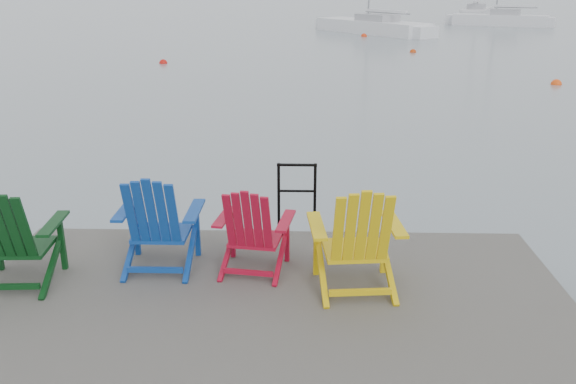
{
  "coord_description": "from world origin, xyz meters",
  "views": [
    {
      "loc": [
        0.34,
        -4.51,
        3.5
      ],
      "look_at": [
        0.13,
        2.98,
        0.85
      ],
      "focal_mm": 38.0,
      "sensor_mm": 36.0,
      "label": 1
    }
  ],
  "objects_px": {
    "buoy_a": "(556,85)",
    "buoy_d": "(364,36)",
    "chair_blue": "(158,221)",
    "sailboat_far": "(500,21)",
    "sailboat_near": "(373,28)",
    "chair_green": "(13,236)",
    "buoy_b": "(163,63)",
    "sailboat_mid": "(476,13)",
    "buoy_c": "(413,52)",
    "chair_yellow": "(357,237)",
    "chair_red": "(253,229)",
    "handrail": "(297,192)"
  },
  "relations": [
    {
      "from": "chair_red",
      "to": "buoy_b",
      "type": "bearing_deg",
      "value": 113.8
    },
    {
      "from": "sailboat_mid",
      "to": "buoy_a",
      "type": "distance_m",
      "value": 38.03
    },
    {
      "from": "chair_yellow",
      "to": "sailboat_mid",
      "type": "bearing_deg",
      "value": 68.63
    },
    {
      "from": "sailboat_near",
      "to": "sailboat_mid",
      "type": "height_order",
      "value": "sailboat_near"
    },
    {
      "from": "chair_green",
      "to": "sailboat_mid",
      "type": "xyz_separation_m",
      "value": [
        18.52,
        53.15,
        -0.7
      ]
    },
    {
      "from": "sailboat_mid",
      "to": "buoy_b",
      "type": "distance_m",
      "value": 38.98
    },
    {
      "from": "handrail",
      "to": "chair_yellow",
      "type": "distance_m",
      "value": 1.57
    },
    {
      "from": "chair_green",
      "to": "sailboat_far",
      "type": "bearing_deg",
      "value": 64.16
    },
    {
      "from": "handrail",
      "to": "sailboat_far",
      "type": "relative_size",
      "value": 0.09
    },
    {
      "from": "chair_red",
      "to": "chair_blue",
      "type": "bearing_deg",
      "value": -173.57
    },
    {
      "from": "chair_blue",
      "to": "sailboat_mid",
      "type": "relative_size",
      "value": 0.1
    },
    {
      "from": "chair_green",
      "to": "handrail",
      "type": "bearing_deg",
      "value": 23.44
    },
    {
      "from": "buoy_a",
      "to": "buoy_d",
      "type": "xyz_separation_m",
      "value": [
        -5.04,
        17.89,
        0.0
      ]
    },
    {
      "from": "sailboat_near",
      "to": "chair_red",
      "type": "bearing_deg",
      "value": -134.72
    },
    {
      "from": "chair_green",
      "to": "sailboat_far",
      "type": "xyz_separation_m",
      "value": [
        17.72,
        43.09,
        -0.7
      ]
    },
    {
      "from": "chair_blue",
      "to": "buoy_c",
      "type": "xyz_separation_m",
      "value": [
        6.82,
        24.79,
        -1.06
      ]
    },
    {
      "from": "chair_blue",
      "to": "buoy_a",
      "type": "relative_size",
      "value": 3.0
    },
    {
      "from": "sailboat_far",
      "to": "buoy_a",
      "type": "xyz_separation_m",
      "value": [
        -6.15,
        -27.32,
        -0.36
      ]
    },
    {
      "from": "buoy_b",
      "to": "buoy_d",
      "type": "distance_m",
      "value": 16.13
    },
    {
      "from": "sailboat_mid",
      "to": "buoy_c",
      "type": "bearing_deg",
      "value": -90.01
    },
    {
      "from": "sailboat_mid",
      "to": "buoy_c",
      "type": "xyz_separation_m",
      "value": [
        -10.33,
        -27.96,
        -0.36
      ]
    },
    {
      "from": "chair_yellow",
      "to": "buoy_b",
      "type": "height_order",
      "value": "chair_yellow"
    },
    {
      "from": "chair_blue",
      "to": "sailboat_near",
      "type": "distance_m",
      "value": 36.26
    },
    {
      "from": "chair_blue",
      "to": "sailboat_far",
      "type": "relative_size",
      "value": 0.11
    },
    {
      "from": "chair_red",
      "to": "handrail",
      "type": "bearing_deg",
      "value": 75.63
    },
    {
      "from": "sailboat_near",
      "to": "sailboat_far",
      "type": "relative_size",
      "value": 1.26
    },
    {
      "from": "sailboat_mid",
      "to": "sailboat_near",
      "type": "bearing_deg",
      "value": -103.17
    },
    {
      "from": "sailboat_near",
      "to": "sailboat_mid",
      "type": "relative_size",
      "value": 1.09
    },
    {
      "from": "chair_green",
      "to": "chair_red",
      "type": "height_order",
      "value": "chair_green"
    },
    {
      "from": "handrail",
      "to": "chair_green",
      "type": "relative_size",
      "value": 0.82
    },
    {
      "from": "chair_red",
      "to": "buoy_a",
      "type": "xyz_separation_m",
      "value": [
        9.19,
        15.4,
        -1.0
      ]
    },
    {
      "from": "sailboat_mid",
      "to": "buoy_d",
      "type": "distance_m",
      "value": 22.89
    },
    {
      "from": "chair_red",
      "to": "sailboat_far",
      "type": "bearing_deg",
      "value": 78.75
    },
    {
      "from": "chair_yellow",
      "to": "sailboat_near",
      "type": "relative_size",
      "value": 0.09
    },
    {
      "from": "sailboat_mid",
      "to": "sailboat_far",
      "type": "height_order",
      "value": "sailboat_mid"
    },
    {
      "from": "buoy_d",
      "to": "buoy_c",
      "type": "bearing_deg",
      "value": -78.93
    },
    {
      "from": "handrail",
      "to": "sailboat_far",
      "type": "bearing_deg",
      "value": 70.32
    },
    {
      "from": "buoy_a",
      "to": "buoy_d",
      "type": "bearing_deg",
      "value": 105.72
    },
    {
      "from": "chair_blue",
      "to": "buoy_b",
      "type": "distance_m",
      "value": 20.93
    },
    {
      "from": "buoy_b",
      "to": "buoy_c",
      "type": "height_order",
      "value": "buoy_b"
    },
    {
      "from": "chair_yellow",
      "to": "buoy_b",
      "type": "bearing_deg",
      "value": 102.19
    },
    {
      "from": "chair_yellow",
      "to": "chair_red",
      "type": "bearing_deg",
      "value": 154.88
    },
    {
      "from": "sailboat_near",
      "to": "buoy_a",
      "type": "height_order",
      "value": "sailboat_near"
    },
    {
      "from": "chair_blue",
      "to": "buoy_b",
      "type": "height_order",
      "value": "chair_blue"
    },
    {
      "from": "buoy_c",
      "to": "buoy_d",
      "type": "relative_size",
      "value": 0.85
    },
    {
      "from": "chair_blue",
      "to": "sailboat_far",
      "type": "height_order",
      "value": "sailboat_far"
    },
    {
      "from": "chair_yellow",
      "to": "sailboat_mid",
      "type": "height_order",
      "value": "sailboat_mid"
    },
    {
      "from": "sailboat_near",
      "to": "chair_yellow",
      "type": "bearing_deg",
      "value": -132.97
    },
    {
      "from": "handrail",
      "to": "chair_red",
      "type": "relative_size",
      "value": 0.91
    },
    {
      "from": "chair_green",
      "to": "buoy_d",
      "type": "height_order",
      "value": "chair_green"
    }
  ]
}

